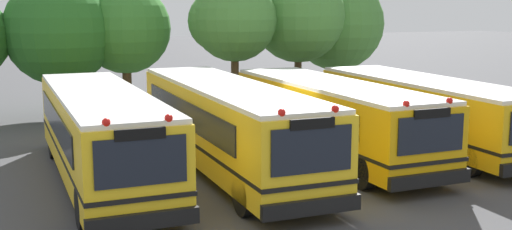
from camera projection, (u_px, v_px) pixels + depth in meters
ground_plane at (279, 162)px, 20.53m from camera, size 160.00×160.00×0.00m
school_bus_0 at (101, 132)px, 18.08m from camera, size 2.50×10.79×2.73m
school_bus_1 at (227, 123)px, 19.35m from camera, size 2.61×11.56×2.78m
school_bus_2 at (331, 116)px, 21.13m from camera, size 2.58×10.56×2.62m
school_bus_3 at (424, 109)px, 22.58m from camera, size 2.80×10.74×2.55m
tree_1 at (63, 30)px, 27.95m from camera, size 4.74×4.74×6.23m
tree_2 at (124, 27)px, 28.96m from camera, size 4.10×4.10×5.99m
tree_3 at (230, 20)px, 28.82m from camera, size 3.94×3.83×6.26m
tree_4 at (300, 16)px, 30.62m from camera, size 4.45×4.45×6.69m
tree_5 at (339, 22)px, 32.38m from camera, size 4.72×4.72×6.40m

